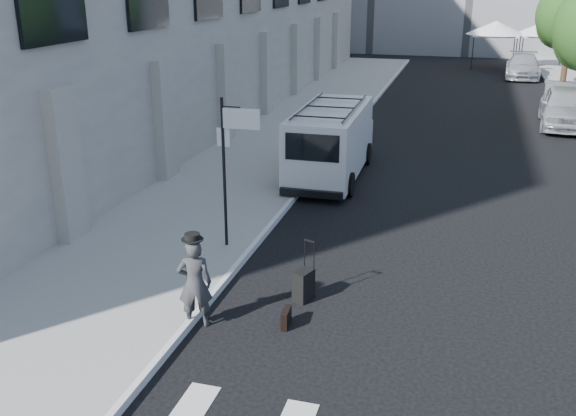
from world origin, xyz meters
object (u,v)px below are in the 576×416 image
Objects in this scene: suitcase at (304,285)px; cargo_van at (331,141)px; businessman at (195,284)px; briefcase at (286,318)px; parked_car_c at (523,66)px; parked_car_a at (566,107)px; parked_car_b at (561,98)px.

cargo_van is (-1.27, 8.51, 0.83)m from suitcase.
cargo_van is at bearing -112.37° from businessman.
parked_car_c is (6.05, 33.59, 0.56)m from briefcase.
parked_car_a is (8.15, 9.69, -0.30)m from cargo_van.
parked_car_b is at bearing 90.57° from parked_car_a.
parked_car_a is at bearing 49.10° from cargo_van.
parked_car_c reaches higher than parked_car_b.
cargo_van reaches higher than parked_car_b.
suitcase is at bearing -103.20° from parked_car_b.
suitcase is 0.24× the size of parked_car_c.
suitcase is 0.29× the size of parked_car_b.
briefcase is 34.13m from parked_car_c.
businessman reaches higher than parked_car_c.
parked_car_b is (7.03, 21.37, 0.37)m from suitcase.
businessman reaches higher than briefcase.
briefcase is 0.09× the size of parked_car_c.
suitcase is 33.06m from parked_car_c.
suitcase is at bearing -97.76° from parked_car_c.
parked_car_b reaches higher than briefcase.
businessman is 0.34× the size of parked_car_a.
businessman is 21.49m from parked_car_a.
parked_car_b is at bearing 90.64° from suitcase.
parked_car_c is at bearing 100.33° from parked_car_b.
cargo_van reaches higher than parked_car_c.
cargo_van is 15.31m from parked_car_b.
cargo_van is at bearing -126.78° from parked_car_a.
parked_car_a is at bearing -83.77° from parked_car_c.
briefcase is 20.50m from parked_car_a.
parked_car_b is at bearing -81.99° from parked_car_c.
parked_car_a is at bearing 88.14° from suitcase.
briefcase is at bearing -74.07° from suitcase.
parked_car_c is at bearing 72.33° from cargo_van.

